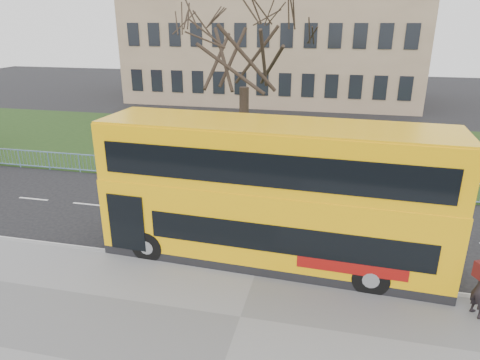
# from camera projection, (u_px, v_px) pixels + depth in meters

# --- Properties ---
(ground) EXTENTS (120.00, 120.00, 0.00)m
(ground) POSITION_uv_depth(u_px,v_px,m) (264.00, 251.00, 16.31)
(ground) COLOR black
(ground) RESTS_ON ground
(kerb) EXTENTS (80.00, 0.20, 0.14)m
(kerb) POSITION_uv_depth(u_px,v_px,m) (257.00, 271.00, 14.87)
(kerb) COLOR gray
(kerb) RESTS_ON ground
(grass_verge) EXTENTS (80.00, 15.40, 0.08)m
(grass_verge) POSITION_uv_depth(u_px,v_px,m) (300.00, 148.00, 29.36)
(grass_verge) COLOR #1A3714
(grass_verge) RESTS_ON ground
(guard_railing) EXTENTS (40.00, 0.12, 1.10)m
(guard_railing) POSITION_uv_depth(u_px,v_px,m) (286.00, 179.00, 22.15)
(guard_railing) COLOR #7398CD
(guard_railing) RESTS_ON ground
(bare_tree) EXTENTS (7.70, 7.70, 11.00)m
(bare_tree) POSITION_uv_depth(u_px,v_px,m) (244.00, 71.00, 24.13)
(bare_tree) COLOR black
(bare_tree) RESTS_ON grass_verge
(civic_building) EXTENTS (30.00, 15.00, 14.00)m
(civic_building) POSITION_uv_depth(u_px,v_px,m) (275.00, 33.00, 46.89)
(civic_building) COLOR #8F755B
(civic_building) RESTS_ON ground
(yellow_bus) EXTENTS (12.11, 3.40, 5.03)m
(yellow_bus) POSITION_uv_depth(u_px,v_px,m) (273.00, 191.00, 14.83)
(yellow_bus) COLOR #FFB70A
(yellow_bus) RESTS_ON ground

